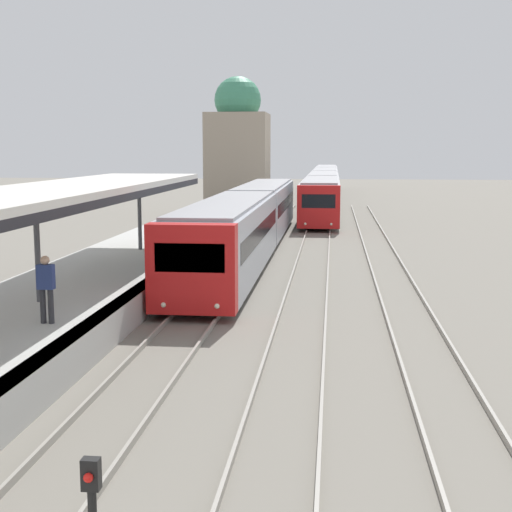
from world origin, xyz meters
TOP-DOWN VIEW (x-y plane):
  - platform_canopy at (-3.89, 13.81)m, footprint 4.00×26.25m
  - person_on_platform at (-2.72, 11.43)m, footprint 0.40×0.22m
  - train_near at (0.00, 30.49)m, footprint 2.70×30.14m
  - train_far at (3.27, 66.23)m, footprint 2.68×54.36m
  - distant_domed_building at (-3.25, 50.48)m, footprint 4.67×4.67m

SIDE VIEW (x-z plane):
  - train_far at x=3.27m, z-range 0.17..3.22m
  - train_near at x=0.00m, z-range 0.17..3.25m
  - person_on_platform at x=-2.72m, z-range 1.05..2.72m
  - platform_canopy at x=-3.89m, z-range 2.37..5.47m
  - distant_domed_building at x=-3.25m, z-range -0.35..10.32m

